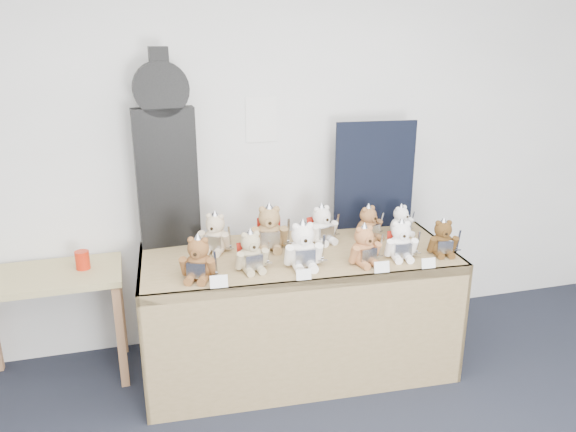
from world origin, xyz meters
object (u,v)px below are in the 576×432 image
object	(u,v)px
teddy_front_right	(364,247)
teddy_back_end	(401,222)
teddy_front_end	(443,239)
teddy_front_left	(251,253)
teddy_front_centre	(303,247)
teddy_front_far_left	(199,260)
teddy_front_far_right	(401,241)
teddy_back_centre_right	(322,226)
guitar_case	(165,153)
display_table	(301,284)
side_table	(49,292)
teddy_back_left	(215,234)
teddy_back_right	(369,224)
teddy_back_centre_left	(269,230)
red_cup	(82,260)

from	to	relation	value
teddy_front_right	teddy_back_end	distance (m)	0.57
teddy_front_end	teddy_back_end	world-z (taller)	teddy_front_end
teddy_front_left	teddy_front_right	size ratio (longest dim) A/B	1.00
teddy_front_centre	teddy_front_right	distance (m)	0.36
teddy_front_far_left	teddy_front_far_right	size ratio (longest dim) A/B	1.04
teddy_front_left	teddy_back_centre_right	distance (m)	0.62
guitar_case	teddy_front_far_left	distance (m)	0.77
teddy_back_centre_right	teddy_front_centre	bearing A→B (deg)	-139.54
display_table	teddy_front_right	size ratio (longest dim) A/B	7.35
side_table	teddy_back_left	xyz separation A→B (m)	(1.02, -0.11, 0.32)
teddy_back_left	teddy_back_end	world-z (taller)	teddy_back_left
teddy_front_far_right	teddy_back_centre_right	bearing A→B (deg)	142.73
side_table	teddy_front_centre	distance (m)	1.58
teddy_front_centre	teddy_front_end	world-z (taller)	teddy_front_centre
display_table	guitar_case	xyz separation A→B (m)	(-0.74, 0.45, 0.77)
teddy_front_far_right	teddy_back_right	distance (m)	0.36
teddy_back_right	teddy_front_far_left	bearing A→B (deg)	171.15
teddy_back_centre_left	display_table	bearing A→B (deg)	-43.63
teddy_back_centre_left	teddy_back_end	size ratio (longest dim) A/B	1.37
teddy_front_left	teddy_back_end	world-z (taller)	teddy_front_left
teddy_front_left	teddy_front_far_right	bearing A→B (deg)	-11.31
teddy_back_centre_right	guitar_case	bearing A→B (deg)	150.72
teddy_front_right	teddy_back_right	size ratio (longest dim) A/B	1.04
teddy_front_far_right	teddy_back_left	size ratio (longest dim) A/B	0.96
guitar_case	teddy_front_centre	world-z (taller)	guitar_case
teddy_front_centre	teddy_front_end	xyz separation A→B (m)	(0.88, -0.04, -0.02)
red_cup	teddy_front_left	xyz separation A→B (m)	(0.96, -0.47, 0.13)
side_table	teddy_front_far_left	world-z (taller)	teddy_front_far_left
teddy_front_right	teddy_front_far_right	distance (m)	0.25
red_cup	guitar_case	bearing A→B (deg)	7.50
teddy_back_centre_left	teddy_front_left	bearing A→B (deg)	-111.38
red_cup	teddy_back_left	size ratio (longest dim) A/B	0.41
side_table	teddy_front_end	size ratio (longest dim) A/B	3.50
teddy_back_left	teddy_front_left	bearing A→B (deg)	-38.18
teddy_front_left	teddy_front_far_right	world-z (taller)	teddy_front_far_right
teddy_front_left	teddy_front_centre	xyz separation A→B (m)	(0.30, -0.04, 0.02)
teddy_front_end	teddy_front_far_left	bearing A→B (deg)	-171.43
teddy_front_centre	teddy_front_far_right	bearing A→B (deg)	0.87
guitar_case	teddy_back_centre_right	size ratio (longest dim) A/B	4.39
teddy_front_left	teddy_front_far_right	xyz separation A→B (m)	(0.91, -0.07, 0.00)
guitar_case	teddy_back_centre_right	distance (m)	1.09
side_table	guitar_case	xyz separation A→B (m)	(0.76, 0.09, 0.80)
red_cup	teddy_back_right	bearing A→B (deg)	-5.79
side_table	guitar_case	size ratio (longest dim) A/B	0.72
guitar_case	teddy_front_far_left	size ratio (longest dim) A/B	4.35
red_cup	teddy_back_left	bearing A→B (deg)	-9.01
teddy_front_end	teddy_back_left	world-z (taller)	teddy_back_left
teddy_front_left	teddy_front_end	distance (m)	1.18
teddy_front_far_left	teddy_front_far_right	distance (m)	1.21
teddy_front_centre	teddy_front_far_right	distance (m)	0.61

